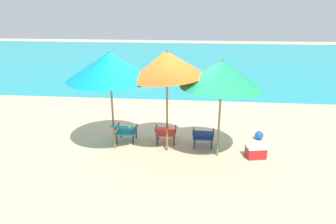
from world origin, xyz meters
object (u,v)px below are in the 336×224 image
(beach_umbrella_center, at_px, (167,64))
(lounge_chair_center, at_px, (166,131))
(lounge_chair_right, at_px, (203,134))
(beach_umbrella_left, at_px, (110,66))
(cooler_box, at_px, (256,151))
(lounge_chair_left, at_px, (125,130))
(swim_buoy, at_px, (141,82))
(beach_ball, at_px, (259,135))
(beach_umbrella_right, at_px, (222,74))

(beach_umbrella_center, bearing_deg, lounge_chair_center, 102.99)
(lounge_chair_right, relative_size, beach_umbrella_left, 0.30)
(lounge_chair_center, bearing_deg, cooler_box, -12.09)
(lounge_chair_left, bearing_deg, swim_buoy, 96.41)
(beach_ball, bearing_deg, beach_umbrella_center, -159.50)
(beach_umbrella_right, bearing_deg, beach_ball, 42.18)
(cooler_box, bearing_deg, swim_buoy, 120.79)
(cooler_box, bearing_deg, beach_umbrella_right, 179.81)
(beach_ball, xyz_separation_m, cooler_box, (-0.27, -1.09, 0.04))
(beach_umbrella_center, bearing_deg, cooler_box, -4.44)
(beach_umbrella_center, height_order, cooler_box, beach_umbrella_center)
(lounge_chair_right, bearing_deg, lounge_chair_left, 177.03)
(lounge_chair_center, distance_m, beach_umbrella_right, 2.16)
(cooler_box, bearing_deg, beach_umbrella_left, 177.66)
(beach_umbrella_right, bearing_deg, beach_umbrella_center, 172.48)
(beach_umbrella_left, height_order, beach_umbrella_right, beach_umbrella_left)
(lounge_chair_left, height_order, lounge_chair_center, same)
(beach_ball, bearing_deg, swim_buoy, 127.15)
(lounge_chair_center, distance_m, beach_umbrella_center, 1.84)
(beach_umbrella_right, bearing_deg, swim_buoy, 114.71)
(swim_buoy, xyz_separation_m, beach_umbrella_center, (1.86, -6.62, 2.12))
(swim_buoy, bearing_deg, beach_umbrella_right, -65.29)
(lounge_chair_left, distance_m, beach_ball, 3.67)
(lounge_chair_left, bearing_deg, beach_umbrella_left, -123.13)
(lounge_chair_center, bearing_deg, lounge_chair_left, -178.93)
(beach_umbrella_left, relative_size, beach_umbrella_center, 1.13)
(cooler_box, bearing_deg, beach_umbrella_center, 175.56)
(lounge_chair_right, bearing_deg, beach_ball, 25.33)
(swim_buoy, xyz_separation_m, cooler_box, (4.04, -6.78, 0.06))
(beach_umbrella_center, distance_m, beach_ball, 3.35)
(swim_buoy, bearing_deg, beach_ball, -52.85)
(beach_umbrella_center, relative_size, beach_umbrella_right, 0.98)
(beach_umbrella_center, relative_size, beach_ball, 10.94)
(lounge_chair_right, distance_m, cooler_box, 1.34)
(lounge_chair_center, bearing_deg, swim_buoy, 105.86)
(beach_umbrella_left, height_order, cooler_box, beach_umbrella_left)
(lounge_chair_right, distance_m, beach_umbrella_center, 2.03)
(beach_ball, bearing_deg, lounge_chair_center, -166.54)
(beach_umbrella_left, distance_m, beach_umbrella_right, 2.62)
(lounge_chair_center, xyz_separation_m, beach_umbrella_center, (0.07, -0.31, 1.81))
(swim_buoy, height_order, beach_ball, beach_ball)
(lounge_chair_left, bearing_deg, beach_ball, 9.82)
(lounge_chair_left, bearing_deg, beach_umbrella_center, -14.26)
(beach_umbrella_left, bearing_deg, cooler_box, -2.34)
(swim_buoy, relative_size, lounge_chair_left, 1.82)
(swim_buoy, relative_size, cooler_box, 3.05)
(lounge_chair_right, height_order, beach_umbrella_left, beach_umbrella_left)
(lounge_chair_center, relative_size, beach_ball, 3.80)
(swim_buoy, bearing_deg, lounge_chair_center, -74.14)
(swim_buoy, xyz_separation_m, beach_umbrella_left, (0.50, -6.64, 2.05))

